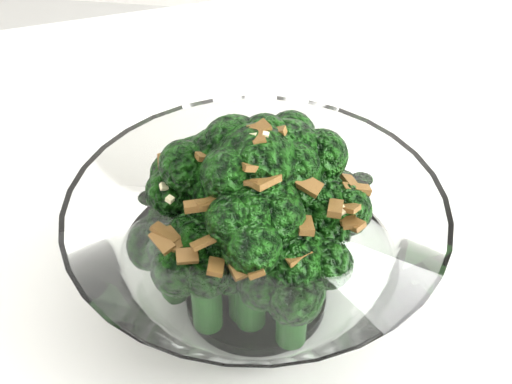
# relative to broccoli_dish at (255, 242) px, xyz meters

# --- Properties ---
(broccoli_dish) EXTENTS (0.20, 0.20, 0.13)m
(broccoli_dish) POSITION_rel_broccoli_dish_xyz_m (0.00, 0.00, 0.00)
(broccoli_dish) COLOR white
(broccoli_dish) RESTS_ON table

